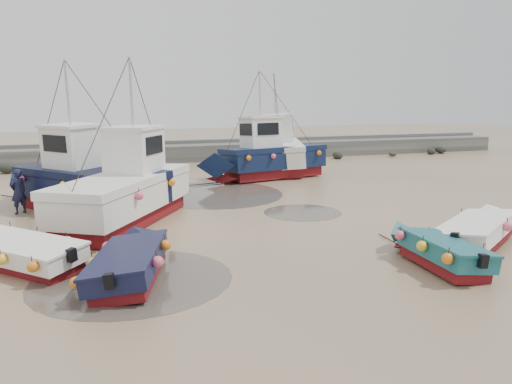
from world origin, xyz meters
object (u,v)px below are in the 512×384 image
(cabin_boat_1, at_px, (132,187))
(dinghy_3, at_px, (481,227))
(person, at_px, (20,214))
(dinghy_2, at_px, (435,246))
(dinghy_0, at_px, (14,248))
(dinghy_1, at_px, (134,257))
(cabin_boat_2, at_px, (266,156))
(cabin_boat_3, at_px, (280,150))
(cabin_boat_0, at_px, (81,179))

(cabin_boat_1, bearing_deg, dinghy_3, -0.55)
(person, bearing_deg, dinghy_2, 99.70)
(dinghy_0, relative_size, dinghy_1, 0.85)
(dinghy_2, relative_size, person, 2.76)
(dinghy_0, distance_m, person, 7.18)
(dinghy_0, relative_size, person, 2.67)
(dinghy_2, bearing_deg, dinghy_0, 165.22)
(dinghy_0, relative_size, cabin_boat_1, 0.53)
(dinghy_0, xyz_separation_m, cabin_boat_2, (11.92, 12.26, 0.83))
(dinghy_1, relative_size, dinghy_3, 0.98)
(cabin_boat_3, bearing_deg, dinghy_0, -114.64)
(cabin_boat_0, xyz_separation_m, cabin_boat_2, (10.15, 5.34, 0.03))
(cabin_boat_1, distance_m, person, 5.26)
(cabin_boat_0, height_order, cabin_boat_2, same)
(dinghy_3, bearing_deg, dinghy_0, -132.54)
(cabin_boat_3, relative_size, person, 5.17)
(person, bearing_deg, dinghy_1, 74.51)
(cabin_boat_3, bearing_deg, cabin_boat_0, -127.99)
(dinghy_1, distance_m, person, 9.84)
(dinghy_1, height_order, cabin_boat_1, cabin_boat_1)
(cabin_boat_1, xyz_separation_m, person, (-4.38, 2.60, -1.33))
(dinghy_3, distance_m, person, 17.76)
(dinghy_3, distance_m, cabin_boat_3, 17.46)
(dinghy_1, xyz_separation_m, dinghy_3, (11.18, -0.41, -0.01))
(dinghy_0, relative_size, dinghy_2, 0.97)
(dinghy_2, xyz_separation_m, cabin_boat_0, (-9.67, 10.60, 0.78))
(dinghy_0, relative_size, cabin_boat_0, 0.59)
(cabin_boat_0, distance_m, cabin_boat_1, 3.05)
(cabin_boat_2, xyz_separation_m, person, (-12.62, -5.13, -1.37))
(cabin_boat_0, distance_m, cabin_boat_2, 11.47)
(dinghy_0, distance_m, dinghy_2, 12.02)
(cabin_boat_2, distance_m, person, 13.69)
(person, bearing_deg, dinghy_0, 57.04)
(dinghy_0, bearing_deg, person, 51.96)
(dinghy_2, distance_m, cabin_boat_0, 14.37)
(dinghy_2, height_order, cabin_boat_1, cabin_boat_1)
(dinghy_2, distance_m, cabin_boat_3, 18.99)
(dinghy_0, distance_m, cabin_boat_1, 5.89)
(dinghy_2, relative_size, cabin_boat_3, 0.53)
(dinghy_3, relative_size, cabin_boat_3, 0.62)
(cabin_boat_2, distance_m, cabin_boat_3, 3.50)
(dinghy_0, height_order, dinghy_2, same)
(person, bearing_deg, cabin_boat_2, 163.51)
(dinghy_0, xyz_separation_m, cabin_boat_1, (3.67, 4.53, 0.79))
(cabin_boat_0, bearing_deg, dinghy_1, -121.23)
(cabin_boat_1, relative_size, cabin_boat_2, 1.01)
(dinghy_1, bearing_deg, cabin_boat_2, 74.50)
(dinghy_1, xyz_separation_m, cabin_boat_3, (10.78, 17.02, 0.81))
(dinghy_0, distance_m, cabin_boat_3, 20.57)
(cabin_boat_3, bearing_deg, dinghy_2, -79.54)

